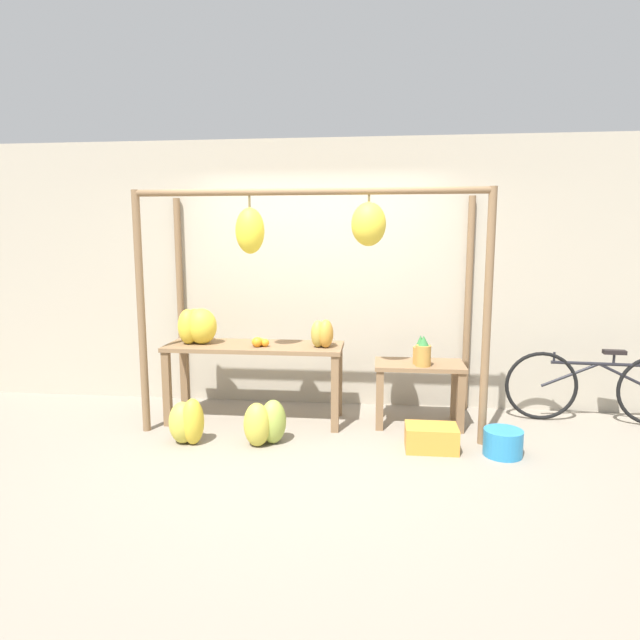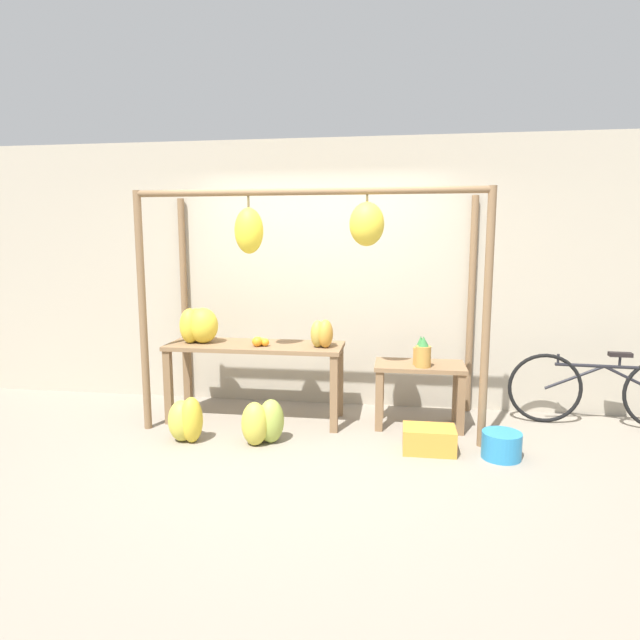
{
  "view_description": "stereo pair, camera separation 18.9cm",
  "coord_description": "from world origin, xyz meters",
  "px_view_note": "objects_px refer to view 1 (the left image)",
  "views": [
    {
      "loc": [
        0.6,
        -4.16,
        1.77
      ],
      "look_at": [
        0.06,
        0.82,
        1.01
      ],
      "focal_mm": 30.0,
      "sensor_mm": 36.0,
      "label": 1
    },
    {
      "loc": [
        0.78,
        -4.14,
        1.77
      ],
      "look_at": [
        0.06,
        0.82,
        1.01
      ],
      "focal_mm": 30.0,
      "sensor_mm": 36.0,
      "label": 2
    }
  ],
  "objects_px": {
    "orange_pile": "(259,342)",
    "parked_bicycle": "(597,387)",
    "banana_pile_ground_right": "(264,424)",
    "fruit_crate_white": "(431,438)",
    "pineapple_cluster": "(422,352)",
    "blue_bucket": "(503,443)",
    "papaya_pile": "(323,334)",
    "banana_pile_on_table": "(196,326)",
    "banana_pile_ground_left": "(187,422)"
  },
  "relations": [
    {
      "from": "banana_pile_on_table",
      "to": "papaya_pile",
      "type": "distance_m",
      "value": 1.26
    },
    {
      "from": "banana_pile_ground_right",
      "to": "blue_bucket",
      "type": "height_order",
      "value": "banana_pile_ground_right"
    },
    {
      "from": "pineapple_cluster",
      "to": "banana_pile_ground_left",
      "type": "distance_m",
      "value": 2.22
    },
    {
      "from": "banana_pile_ground_right",
      "to": "blue_bucket",
      "type": "relative_size",
      "value": 1.34
    },
    {
      "from": "pineapple_cluster",
      "to": "fruit_crate_white",
      "type": "distance_m",
      "value": 0.83
    },
    {
      "from": "banana_pile_on_table",
      "to": "banana_pile_ground_left",
      "type": "height_order",
      "value": "banana_pile_on_table"
    },
    {
      "from": "orange_pile",
      "to": "banana_pile_ground_left",
      "type": "xyz_separation_m",
      "value": [
        -0.53,
        -0.57,
        -0.61
      ]
    },
    {
      "from": "blue_bucket",
      "to": "papaya_pile",
      "type": "relative_size",
      "value": 1.15
    },
    {
      "from": "parked_bicycle",
      "to": "papaya_pile",
      "type": "bearing_deg",
      "value": -172.67
    },
    {
      "from": "parked_bicycle",
      "to": "blue_bucket",
      "type": "bearing_deg",
      "value": -139.61
    },
    {
      "from": "parked_bicycle",
      "to": "banana_pile_on_table",
      "type": "bearing_deg",
      "value": -176.02
    },
    {
      "from": "blue_bucket",
      "to": "banana_pile_ground_right",
      "type": "bearing_deg",
      "value": 178.98
    },
    {
      "from": "banana_pile_ground_right",
      "to": "fruit_crate_white",
      "type": "xyz_separation_m",
      "value": [
        1.44,
        0.02,
        -0.08
      ]
    },
    {
      "from": "banana_pile_on_table",
      "to": "orange_pile",
      "type": "height_order",
      "value": "banana_pile_on_table"
    },
    {
      "from": "banana_pile_ground_right",
      "to": "parked_bicycle",
      "type": "distance_m",
      "value": 3.23
    },
    {
      "from": "pineapple_cluster",
      "to": "papaya_pile",
      "type": "height_order",
      "value": "papaya_pile"
    },
    {
      "from": "banana_pile_ground_left",
      "to": "blue_bucket",
      "type": "xyz_separation_m",
      "value": [
        2.69,
        0.03,
        -0.08
      ]
    },
    {
      "from": "parked_bicycle",
      "to": "papaya_pile",
      "type": "relative_size",
      "value": 6.16
    },
    {
      "from": "banana_pile_ground_right",
      "to": "fruit_crate_white",
      "type": "height_order",
      "value": "banana_pile_ground_right"
    },
    {
      "from": "orange_pile",
      "to": "papaya_pile",
      "type": "height_order",
      "value": "papaya_pile"
    },
    {
      "from": "papaya_pile",
      "to": "orange_pile",
      "type": "bearing_deg",
      "value": -176.59
    },
    {
      "from": "banana_pile_ground_left",
      "to": "papaya_pile",
      "type": "height_order",
      "value": "papaya_pile"
    },
    {
      "from": "banana_pile_ground_left",
      "to": "fruit_crate_white",
      "type": "height_order",
      "value": "banana_pile_ground_left"
    },
    {
      "from": "banana_pile_on_table",
      "to": "banana_pile_ground_right",
      "type": "distance_m",
      "value": 1.25
    },
    {
      "from": "pineapple_cluster",
      "to": "fruit_crate_white",
      "type": "relative_size",
      "value": 0.65
    },
    {
      "from": "blue_bucket",
      "to": "papaya_pile",
      "type": "bearing_deg",
      "value": 159.47
    },
    {
      "from": "banana_pile_ground_left",
      "to": "orange_pile",
      "type": "bearing_deg",
      "value": 47.32
    },
    {
      "from": "banana_pile_on_table",
      "to": "parked_bicycle",
      "type": "bearing_deg",
      "value": 3.98
    },
    {
      "from": "banana_pile_ground_right",
      "to": "blue_bucket",
      "type": "distance_m",
      "value": 2.02
    },
    {
      "from": "banana_pile_ground_left",
      "to": "banana_pile_on_table",
      "type": "bearing_deg",
      "value": 100.19
    },
    {
      "from": "orange_pile",
      "to": "papaya_pile",
      "type": "bearing_deg",
      "value": 3.41
    },
    {
      "from": "orange_pile",
      "to": "banana_pile_ground_left",
      "type": "bearing_deg",
      "value": -132.68
    },
    {
      "from": "banana_pile_on_table",
      "to": "blue_bucket",
      "type": "xyz_separation_m",
      "value": [
        2.81,
        -0.65,
        -0.82
      ]
    },
    {
      "from": "pineapple_cluster",
      "to": "blue_bucket",
      "type": "relative_size",
      "value": 0.9
    },
    {
      "from": "pineapple_cluster",
      "to": "banana_pile_ground_right",
      "type": "relative_size",
      "value": 0.67
    },
    {
      "from": "orange_pile",
      "to": "blue_bucket",
      "type": "height_order",
      "value": "orange_pile"
    },
    {
      "from": "banana_pile_on_table",
      "to": "pineapple_cluster",
      "type": "relative_size",
      "value": 1.52
    },
    {
      "from": "blue_bucket",
      "to": "parked_bicycle",
      "type": "height_order",
      "value": "parked_bicycle"
    },
    {
      "from": "orange_pile",
      "to": "parked_bicycle",
      "type": "distance_m",
      "value": 3.3
    },
    {
      "from": "orange_pile",
      "to": "parked_bicycle",
      "type": "height_order",
      "value": "orange_pile"
    },
    {
      "from": "banana_pile_ground_left",
      "to": "banana_pile_ground_right",
      "type": "xyz_separation_m",
      "value": [
        0.67,
        0.06,
        -0.01
      ]
    },
    {
      "from": "fruit_crate_white",
      "to": "papaya_pile",
      "type": "xyz_separation_m",
      "value": [
        -0.97,
        0.53,
        0.78
      ]
    },
    {
      "from": "fruit_crate_white",
      "to": "orange_pile",
      "type": "bearing_deg",
      "value": 162.82
    },
    {
      "from": "fruit_crate_white",
      "to": "papaya_pile",
      "type": "relative_size",
      "value": 1.57
    },
    {
      "from": "banana_pile_ground_right",
      "to": "pineapple_cluster",
      "type": "bearing_deg",
      "value": 22.04
    },
    {
      "from": "orange_pile",
      "to": "pineapple_cluster",
      "type": "distance_m",
      "value": 1.54
    },
    {
      "from": "pineapple_cluster",
      "to": "fruit_crate_white",
      "type": "bearing_deg",
      "value": -84.45
    },
    {
      "from": "pineapple_cluster",
      "to": "papaya_pile",
      "type": "bearing_deg",
      "value": -179.02
    },
    {
      "from": "banana_pile_ground_left",
      "to": "banana_pile_ground_right",
      "type": "height_order",
      "value": "banana_pile_ground_left"
    },
    {
      "from": "orange_pile",
      "to": "papaya_pile",
      "type": "relative_size",
      "value": 0.64
    }
  ]
}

